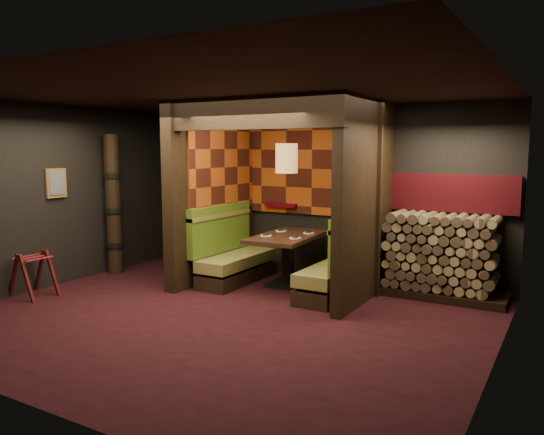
{
  "coord_description": "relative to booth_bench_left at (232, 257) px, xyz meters",
  "views": [
    {
      "loc": [
        3.87,
        -5.38,
        2.14
      ],
      "look_at": [
        0.0,
        1.3,
        1.15
      ],
      "focal_mm": 35.0,
      "sensor_mm": 36.0,
      "label": 1
    }
  ],
  "objects": [
    {
      "name": "wall_left",
      "position": [
        -2.3,
        -1.65,
        1.02
      ],
      "size": [
        0.02,
        5.5,
        2.85
      ],
      "primitive_type": "cube",
      "color": "black",
      "rests_on": "ground"
    },
    {
      "name": "luggage_rack",
      "position": [
        -2.01,
        -2.22,
        -0.05
      ],
      "size": [
        0.67,
        0.49,
        0.71
      ],
      "color": "#3F0A08",
      "rests_on": "floor"
    },
    {
      "name": "tapa_side_panel",
      "position": [
        -0.27,
        0.17,
        1.45
      ],
      "size": [
        0.04,
        1.85,
        1.45
      ],
      "primitive_type": "cube",
      "color": "#A34311",
      "rests_on": "partition_left"
    },
    {
      "name": "floor",
      "position": [
        0.96,
        -1.65,
        -0.41
      ],
      "size": [
        6.5,
        5.5,
        0.02
      ],
      "primitive_type": "cube",
      "color": "black",
      "rests_on": "ground"
    },
    {
      "name": "wall_right",
      "position": [
        4.22,
        -1.65,
        1.02
      ],
      "size": [
        0.02,
        5.5,
        2.85
      ],
      "primitive_type": "cube",
      "color": "black",
      "rests_on": "ground"
    },
    {
      "name": "mosaic_header",
      "position": [
        3.25,
        1.03,
        1.1
      ],
      "size": [
        1.83,
        0.1,
        0.56
      ],
      "primitive_type": "cube",
      "color": "maroon",
      "rests_on": "wall_back"
    },
    {
      "name": "place_settings",
      "position": [
        0.94,
        0.18,
        0.43
      ],
      "size": [
        0.7,
        0.74,
        0.03
      ],
      "color": "white",
      "rests_on": "dining_table"
    },
    {
      "name": "partition_right",
      "position": [
        2.26,
        0.05,
        1.02
      ],
      "size": [
        0.15,
        2.1,
        2.85
      ],
      "primitive_type": "cube",
      "color": "black",
      "rests_on": "floor"
    },
    {
      "name": "pendant_lamp",
      "position": [
        0.94,
        0.13,
        1.61
      ],
      "size": [
        0.34,
        0.34,
        1.07
      ],
      "color": "olive",
      "rests_on": "ceiling"
    },
    {
      "name": "tapa_back_panel",
      "position": [
        0.94,
        1.06,
        1.42
      ],
      "size": [
        2.4,
        0.06,
        1.55
      ],
      "primitive_type": "cube",
      "color": "#A34311",
      "rests_on": "wall_back"
    },
    {
      "name": "totem_column",
      "position": [
        -2.09,
        -0.55,
        0.79
      ],
      "size": [
        0.31,
        0.31,
        2.4
      ],
      "color": "black",
      "rests_on": "floor"
    },
    {
      "name": "bay_front_post",
      "position": [
        2.35,
        0.31,
        1.02
      ],
      "size": [
        0.08,
        0.08,
        2.85
      ],
      "primitive_type": "cube",
      "color": "black",
      "rests_on": "floor"
    },
    {
      "name": "booth_bench_right",
      "position": [
        1.89,
        0.0,
        0.0
      ],
      "size": [
        0.68,
        1.6,
        1.14
      ],
      "color": "black",
      "rests_on": "floor"
    },
    {
      "name": "wall_front",
      "position": [
        0.96,
        -4.41,
        1.02
      ],
      "size": [
        6.5,
        0.02,
        2.85
      ],
      "primitive_type": "cube",
      "color": "black",
      "rests_on": "ground"
    },
    {
      "name": "ceiling",
      "position": [
        0.96,
        -1.65,
        2.46
      ],
      "size": [
        6.5,
        5.5,
        0.02
      ],
      "primitive_type": "cube",
      "color": "black",
      "rests_on": "ground"
    },
    {
      "name": "dining_table",
      "position": [
        0.94,
        0.18,
        0.18
      ],
      "size": [
        0.94,
        1.6,
        0.82
      ],
      "color": "black",
      "rests_on": "floor"
    },
    {
      "name": "lacquer_shelf",
      "position": [
        0.36,
        1.0,
        0.78
      ],
      "size": [
        0.6,
        0.12,
        0.07
      ],
      "primitive_type": "cube",
      "color": "#50030E",
      "rests_on": "wall_back"
    },
    {
      "name": "booth_bench_left",
      "position": [
        0.0,
        0.0,
        0.0
      ],
      "size": [
        0.68,
        1.6,
        1.14
      ],
      "color": "black",
      "rests_on": "floor"
    },
    {
      "name": "firewood_stack",
      "position": [
        3.25,
        0.7,
        0.21
      ],
      "size": [
        1.73,
        0.7,
        1.22
      ],
      "color": "black",
      "rests_on": "floor"
    },
    {
      "name": "wall_back",
      "position": [
        0.96,
        1.11,
        1.02
      ],
      "size": [
        6.5,
        0.02,
        2.85
      ],
      "primitive_type": "cube",
      "color": "black",
      "rests_on": "ground"
    },
    {
      "name": "header_beam",
      "position": [
        0.94,
        -0.95,
        2.23
      ],
      "size": [
        2.85,
        0.18,
        0.44
      ],
      "primitive_type": "cube",
      "color": "black",
      "rests_on": "partition_left"
    },
    {
      "name": "partition_left",
      "position": [
        -0.39,
        -0.0,
        1.02
      ],
      "size": [
        0.2,
        2.2,
        2.85
      ],
      "primitive_type": "cube",
      "color": "black",
      "rests_on": "floor"
    },
    {
      "name": "framed_picture",
      "position": [
        -2.25,
        -1.55,
        1.22
      ],
      "size": [
        0.05,
        0.36,
        0.46
      ],
      "color": "brown",
      "rests_on": "wall_left"
    }
  ]
}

